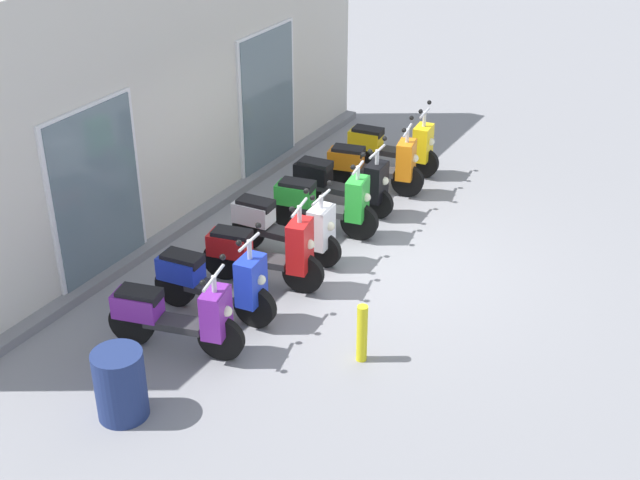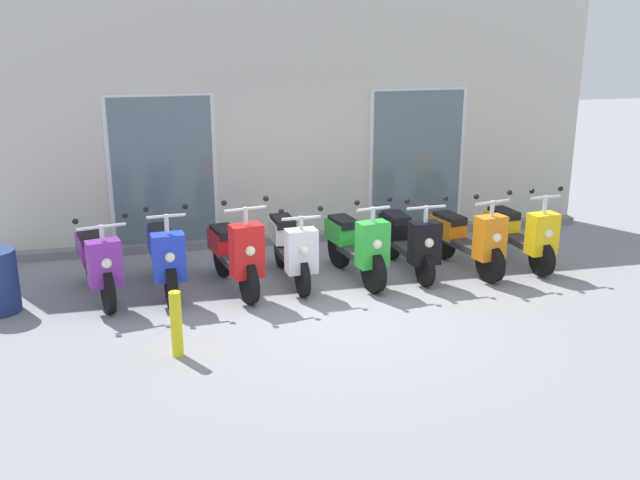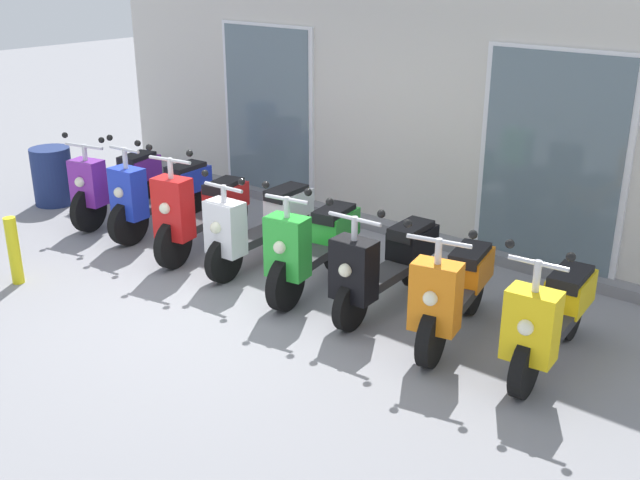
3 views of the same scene
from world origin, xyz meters
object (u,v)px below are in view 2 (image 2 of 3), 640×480
Objects in this scene: scooter_blue at (165,256)px; scooter_purple at (98,261)px; scooter_white at (291,246)px; scooter_orange at (467,238)px; scooter_red at (235,253)px; scooter_yellow at (520,233)px; scooter_black at (408,239)px; scooter_green at (356,245)px; curb_bollard at (176,324)px.

scooter_purple is at bearing -176.94° from scooter_blue.
scooter_white is 2.42m from scooter_orange.
scooter_white is (1.61, 0.01, 0.01)m from scooter_blue.
scooter_purple reaches higher than scooter_white.
scooter_red is 1.01× the size of scooter_yellow.
scooter_purple is 1.67m from scooter_red.
scooter_black is (1.61, 0.00, -0.02)m from scooter_white.
scooter_red is 1.01× the size of scooter_green.
curb_bollard is (-4.81, -1.89, -0.10)m from scooter_yellow.
scooter_blue is 1.02× the size of scooter_yellow.
scooter_black is 0.81m from scooter_orange.
scooter_orange reaches higher than scooter_black.
scooter_yellow reaches higher than scooter_purple.
curb_bollard is (-2.40, -1.80, -0.12)m from scooter_green.
scooter_black is at bearing 178.78° from scooter_yellow.
scooter_blue is at bearing 177.32° from scooter_green.
scooter_purple is 3.26m from scooter_green.
scooter_green reaches higher than curb_bollard.
scooter_black is (3.23, 0.01, -0.01)m from scooter_blue.
scooter_yellow is at bearing -1.22° from scooter_black.
curb_bollard is at bearing -65.37° from scooter_purple.
scooter_blue reaches higher than scooter_green.
scooter_purple is 0.98× the size of scooter_white.
scooter_blue is 0.88m from scooter_red.
scooter_black is 1.03× the size of scooter_orange.
scooter_orange is at bearing -1.60° from scooter_blue.
scooter_red is 3.16m from scooter_orange.
scooter_yellow is (3.25, -0.03, -0.03)m from scooter_white.
scooter_blue reaches higher than scooter_purple.
scooter_black is at bearing 9.19° from scooter_green.
scooter_blue is at bearing 91.63° from curb_bollard.
scooter_purple is at bearing 176.48° from scooter_red.
scooter_white is at bearing -179.92° from scooter_black.
scooter_orange reaches higher than scooter_purple.
scooter_white is 3.25m from scooter_yellow.
scooter_red reaches higher than scooter_blue.
scooter_orange is (4.03, -0.11, -0.01)m from scooter_blue.
scooter_black is at bearing 0.08° from scooter_white.
scooter_yellow reaches higher than scooter_black.
scooter_green is (3.26, -0.07, -0.00)m from scooter_purple.
scooter_red is at bearing 65.40° from curb_bollard.
scooter_white reaches higher than curb_bollard.
scooter_black reaches higher than scooter_white.
scooter_black is (0.77, 0.12, -0.01)m from scooter_green.
scooter_blue is at bearing -179.83° from scooter_black.
scooter_red is at bearing -178.27° from scooter_yellow.
scooter_purple is 1.02× the size of scooter_orange.
scooter_green is at bearing -177.86° from scooter_yellow.
scooter_green is 2.41m from scooter_yellow.
scooter_orange is 0.99× the size of scooter_yellow.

